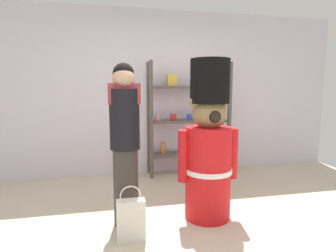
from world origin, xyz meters
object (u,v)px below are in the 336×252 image
Objects in this scene: teddy_bear_guard at (209,147)px; shopping_bag at (131,220)px; person_shopper at (125,140)px; merchandise_shelf at (189,118)px.

teddy_bear_guard is 3.22× the size of shopping_bag.
person_shopper is 3.12× the size of shopping_bag.
merchandise_shelf is 1.58m from teddy_bear_guard.
shopping_bag is at bearing -86.33° from person_shopper.
teddy_bear_guard is at bearing -98.59° from merchandise_shelf.
teddy_bear_guard is at bearing -1.87° from person_shopper.
person_shopper is at bearing -125.71° from merchandise_shelf.
teddy_bear_guard reaches higher than shopping_bag.
merchandise_shelf reaches higher than shopping_bag.
teddy_bear_guard is 0.87m from person_shopper.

